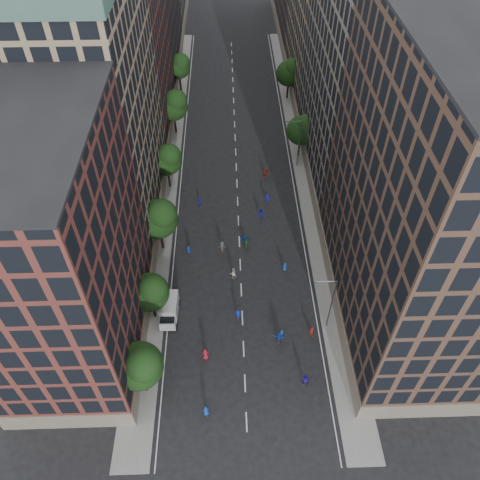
{
  "coord_description": "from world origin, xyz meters",
  "views": [
    {
      "loc": [
        -1.34,
        -20.66,
        50.37
      ],
      "look_at": [
        0.06,
        25.42,
        2.0
      ],
      "focal_mm": 35.0,
      "sensor_mm": 36.0,
      "label": 1
    }
  ],
  "objects": [
    {
      "name": "skater_4",
      "position": [
        -8.5,
        14.88,
        0.88
      ],
      "size": [
        1.12,
        0.75,
        1.77
      ],
      "primitive_type": "imported",
      "rotation": [
        0.0,
        0.0,
        3.48
      ],
      "color": "#141FA9",
      "rests_on": "ground"
    },
    {
      "name": "skater_11",
      "position": [
        0.73,
        26.61,
        0.77
      ],
      "size": [
        1.5,
        0.79,
        1.55
      ],
      "primitive_type": "imported",
      "rotation": [
        0.0,
        0.0,
        2.9
      ],
      "color": "#1643B5",
      "rests_on": "ground"
    },
    {
      "name": "streetlamp_far",
      "position": [
        10.37,
        45.0,
        5.17
      ],
      "size": [
        2.64,
        0.22,
        9.06
      ],
      "color": "#595B60",
      "rests_on": "ground"
    },
    {
      "name": "bldg_right_a",
      "position": [
        19.0,
        15.0,
        18.0
      ],
      "size": [
        14.0,
        30.0,
        36.0
      ],
      "primitive_type": "cube",
      "color": "#4B3328",
      "rests_on": "ground"
    },
    {
      "name": "skater_7",
      "position": [
        8.5,
        10.75,
        0.77
      ],
      "size": [
        0.65,
        0.53,
        1.54
      ],
      "primitive_type": "imported",
      "rotation": [
        0.0,
        0.0,
        3.47
      ],
      "color": "maroon",
      "rests_on": "ground"
    },
    {
      "name": "tree_left_1",
      "position": [
        -11.02,
        13.86,
        5.55
      ],
      "size": [
        4.8,
        4.8,
        8.21
      ],
      "color": "black",
      "rests_on": "ground"
    },
    {
      "name": "skater_9",
      "position": [
        -2.55,
        25.18,
        0.9
      ],
      "size": [
        1.2,
        0.73,
        1.8
      ],
      "primitive_type": "imported",
      "rotation": [
        0.0,
        0.0,
        3.2
      ],
      "color": "#3F3F44",
      "rests_on": "ground"
    },
    {
      "name": "skater_13",
      "position": [
        -7.34,
        24.66,
        0.85
      ],
      "size": [
        0.69,
        0.52,
        1.71
      ],
      "primitive_type": "imported",
      "rotation": [
        0.0,
        0.0,
        2.95
      ],
      "color": "navy",
      "rests_on": "ground"
    },
    {
      "name": "skater_16",
      "position": [
        -6.06,
        34.95,
        0.78
      ],
      "size": [
        0.99,
        0.72,
        1.56
      ],
      "primitive_type": "imported",
      "rotation": [
        0.0,
        0.0,
        3.56
      ],
      "color": "#1729BB",
      "rests_on": "ground"
    },
    {
      "name": "skater_17",
      "position": [
        4.88,
        42.12,
        0.89
      ],
      "size": [
        1.73,
        0.93,
        1.78
      ],
      "primitive_type": "imported",
      "rotation": [
        0.0,
        0.0,
        2.88
      ],
      "color": "maroon",
      "rests_on": "ground"
    },
    {
      "name": "tree_right_a",
      "position": [
        11.38,
        47.85,
        5.63
      ],
      "size": [
        5.0,
        5.0,
        8.39
      ],
      "color": "black",
      "rests_on": "ground"
    },
    {
      "name": "bldg_right_c",
      "position": [
        19.0,
        71.0,
        17.5
      ],
      "size": [
        14.0,
        26.0,
        35.0
      ],
      "primitive_type": "cube",
      "color": "#8A755A",
      "rests_on": "ground"
    },
    {
      "name": "sidewalk_left",
      "position": [
        -12.0,
        47.5,
        0.07
      ],
      "size": [
        4.0,
        105.0,
        0.15
      ],
      "primitive_type": "cube",
      "color": "slate",
      "rests_on": "ground"
    },
    {
      "name": "tree_right_b",
      "position": [
        11.39,
        67.85,
        5.96
      ],
      "size": [
        5.2,
        5.2,
        8.83
      ],
      "color": "black",
      "rests_on": "ground"
    },
    {
      "name": "tree_left_3",
      "position": [
        -11.02,
        39.85,
        5.82
      ],
      "size": [
        5.0,
        5.0,
        8.58
      ],
      "color": "black",
      "rests_on": "ground"
    },
    {
      "name": "streetlamp_near",
      "position": [
        10.37,
        12.0,
        5.17
      ],
      "size": [
        2.64,
        0.22,
        9.06
      ],
      "color": "#595B60",
      "rests_on": "ground"
    },
    {
      "name": "skater_6",
      "position": [
        -4.57,
        7.84,
        0.9
      ],
      "size": [
        0.93,
        0.65,
        1.79
      ],
      "primitive_type": "imported",
      "rotation": [
        0.0,
        0.0,
        3.23
      ],
      "color": "maroon",
      "rests_on": "ground"
    },
    {
      "name": "tree_left_5",
      "position": [
        -11.02,
        71.86,
        5.68
      ],
      "size": [
        4.8,
        4.8,
        8.33
      ],
      "color": "black",
      "rests_on": "ground"
    },
    {
      "name": "tree_left_2",
      "position": [
        -10.99,
        25.83,
        6.36
      ],
      "size": [
        5.6,
        5.6,
        9.45
      ],
      "color": "black",
      "rests_on": "ground"
    },
    {
      "name": "sidewalk_right",
      "position": [
        12.0,
        47.5,
        0.07
      ],
      "size": [
        4.0,
        105.0,
        0.15
      ],
      "primitive_type": "cube",
      "color": "slate",
      "rests_on": "ground"
    },
    {
      "name": "bldg_right_b",
      "position": [
        19.0,
        44.0,
        16.5
      ],
      "size": [
        14.0,
        28.0,
        33.0
      ],
      "primitive_type": "cube",
      "color": "#685F55",
      "rests_on": "ground"
    },
    {
      "name": "skater_2",
      "position": [
        6.86,
        4.37,
        0.88
      ],
      "size": [
        1.01,
        0.88,
        1.77
      ],
      "primitive_type": "imported",
      "rotation": [
        0.0,
        0.0,
        2.86
      ],
      "color": "#1B13A1",
      "rests_on": "ground"
    },
    {
      "name": "ground",
      "position": [
        0.0,
        40.0,
        0.0
      ],
      "size": [
        240.0,
        240.0,
        0.0
      ],
      "primitive_type": "plane",
      "color": "black",
      "rests_on": "ground"
    },
    {
      "name": "skater_0",
      "position": [
        -4.39,
        1.0,
        0.78
      ],
      "size": [
        0.87,
        0.68,
        1.57
      ],
      "primitive_type": "imported",
      "rotation": [
        0.0,
        0.0,
        3.4
      ],
      "color": "#153AAC",
      "rests_on": "ground"
    },
    {
      "name": "tree_left_4",
      "position": [
        -11.0,
        55.84,
        6.1
      ],
      "size": [
        5.4,
        5.4,
        9.08
      ],
      "color": "black",
      "rests_on": "ground"
    },
    {
      "name": "skater_5",
      "position": [
        4.35,
        9.93,
        0.84
      ],
      "size": [
        1.6,
        0.64,
        1.69
      ],
      "primitive_type": "imported",
      "rotation": [
        0.0,
        0.0,
        3.05
      ],
      "color": "#1440AA",
      "rests_on": "ground"
    },
    {
      "name": "skater_14",
      "position": [
        3.46,
        32.04,
        0.91
      ],
      "size": [
        0.93,
        0.75,
        1.82
      ],
      "primitive_type": "imported",
      "rotation": [
        0.0,
        0.0,
        3.07
      ],
      "color": "#151CB0",
      "rests_on": "ground"
    },
    {
      "name": "skater_8",
      "position": [
        -1.05,
        20.15,
        0.94
      ],
      "size": [
        1.08,
        0.94,
        1.88
      ],
      "primitive_type": "imported",
      "rotation": [
        0.0,
        0.0,
        3.43
      ],
      "color": "beige",
      "rests_on": "ground"
    },
    {
      "name": "cargo_van",
      "position": [
        -9.3,
        14.11,
        1.35
      ],
      "size": [
        2.41,
        4.89,
        2.57
      ],
      "rotation": [
        0.0,
        0.0,
        -0.03
      ],
      "color": "#BABABC",
      "rests_on": "ground"
    },
    {
      "name": "bldg_left_b",
      "position": [
        -19.0,
        35.0,
        17.0
      ],
      "size": [
        14.0,
        26.0,
        34.0
      ],
      "primitive_type": "cube",
      "color": "#8A755A",
      "rests_on": "ground"
    },
    {
      "name": "skater_3",
      "position": [
        -0.57,
        13.41,
        0.8
      ],
      "size": [
        1.07,
        0.66,
        1.61
      ],
      "primitive_type": "imported",
      "rotation": [
        0.0,
        0.0,
        3.2
      ],
      "color": "#122295",
      "rests_on": "ground"
    },
    {
      "name": "tree_left_0",
      "position": [
        -11.01,
        3.85,
        5.96
      ],
      "size": [
        5.2,
        5.2,
        8.83
      ],
      "color": "black",
      "rests_on": "ground"
    },
    {
      "name": "skater_10",
      "position": [
        0.99,
        25.76,
        0.87
      ],
      "size": [
        1.09,
        0.68,
        1.73
      ],
      "primitive_type": "imported",
      "rotation": [
        0.0,
        0.0,
        2.87
      ],
      "color": "#1C6029",
      "rests_on": "ground"
    },
    {
      "name": "bldg_left_a",
      "position": [
        -19.0,
        11.0,
        15.0
      ],
      "size": [
        14.0,
        22.0,
        30.0
      ],
      "primitive_type": "cube",
      "color": "#5C2923",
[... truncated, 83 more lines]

